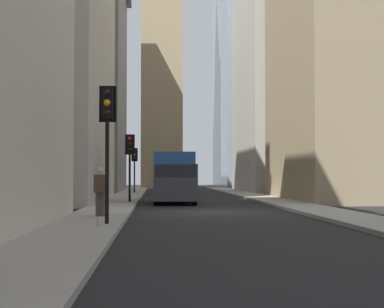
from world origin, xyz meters
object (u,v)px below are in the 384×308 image
(traffic_light_far_junction, at_px, (134,160))
(discarded_bottle, at_px, (98,223))
(pedestrian, at_px, (100,190))
(traffic_light_foreground, at_px, (107,122))
(traffic_light_midblock, at_px, (130,152))
(delivery_truck, at_px, (174,177))
(sedan_black, at_px, (169,187))

(traffic_light_far_junction, height_order, discarded_bottle, traffic_light_far_junction)
(pedestrian, relative_size, discarded_bottle, 6.37)
(traffic_light_foreground, distance_m, traffic_light_midblock, 14.24)
(traffic_light_far_junction, xyz_separation_m, discarded_bottle, (-31.98, -0.19, -2.58))
(traffic_light_midblock, distance_m, traffic_light_far_junction, 16.68)
(delivery_truck, xyz_separation_m, traffic_light_midblock, (-1.03, 2.42, 1.36))
(delivery_truck, distance_m, pedestrian, 12.45)
(sedan_black, height_order, discarded_bottle, sedan_black)
(traffic_light_midblock, distance_m, pedestrian, 11.21)
(pedestrian, bearing_deg, traffic_light_far_junction, -0.31)
(delivery_truck, distance_m, traffic_light_foreground, 15.56)
(traffic_light_midblock, bearing_deg, traffic_light_far_junction, 1.27)
(traffic_light_midblock, relative_size, discarded_bottle, 13.52)
(traffic_light_midblock, bearing_deg, delivery_truck, -66.92)
(traffic_light_midblock, bearing_deg, sedan_black, -9.79)
(discarded_bottle, bearing_deg, pedestrian, 4.63)
(sedan_black, relative_size, discarded_bottle, 15.93)
(sedan_black, distance_m, traffic_light_foreground, 28.50)
(pedestrian, bearing_deg, traffic_light_foreground, -171.10)
(sedan_black, xyz_separation_m, traffic_light_foreground, (-28.28, 2.45, 2.52))
(pedestrian, bearing_deg, discarded_bottle, -175.37)
(delivery_truck, bearing_deg, sedan_black, -0.00)
(traffic_light_far_junction, xyz_separation_m, pedestrian, (-27.74, 0.15, -1.75))
(discarded_bottle, bearing_deg, traffic_light_far_junction, 0.35)
(traffic_light_foreground, height_order, traffic_light_midblock, traffic_light_foreground)
(delivery_truck, height_order, traffic_light_foreground, traffic_light_foreground)
(delivery_truck, bearing_deg, pedestrian, 166.32)
(delivery_truck, relative_size, traffic_light_foreground, 1.56)
(sedan_black, bearing_deg, traffic_light_far_junction, 46.70)
(sedan_black, relative_size, traffic_light_far_junction, 1.17)
(traffic_light_foreground, bearing_deg, traffic_light_midblock, -0.09)
(sedan_black, bearing_deg, traffic_light_foreground, 175.06)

